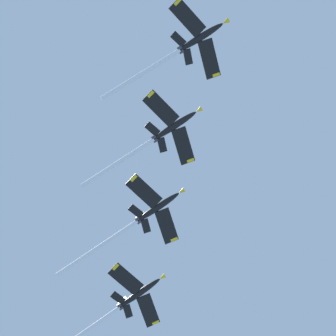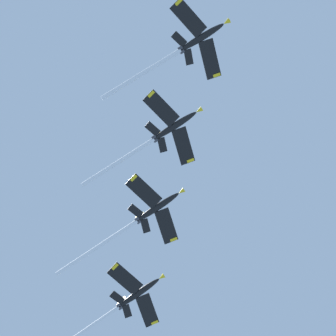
{
  "view_description": "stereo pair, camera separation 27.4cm",
  "coord_description": "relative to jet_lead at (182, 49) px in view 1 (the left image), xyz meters",
  "views": [
    {
      "loc": [
        39.05,
        -15.14,
        1.56
      ],
      "look_at": [
        7.16,
        -45.86,
        118.09
      ],
      "focal_mm": 56.0,
      "sensor_mm": 36.0,
      "label": 1
    },
    {
      "loc": [
        39.24,
        -15.34,
        1.56
      ],
      "look_at": [
        7.16,
        -45.86,
        118.09
      ],
      "focal_mm": 56.0,
      "sensor_mm": 36.0,
      "label": 2
    }
  ],
  "objects": [
    {
      "name": "jet_second",
      "position": [
        -10.44,
        -17.58,
        -3.89
      ],
      "size": [
        19.6,
        31.86,
        9.9
      ],
      "color": "black"
    },
    {
      "name": "jet_fourth",
      "position": [
        -33.6,
        -51.19,
        -13.11
      ],
      "size": [
        19.63,
        33.17,
        11.1
      ],
      "color": "black"
    },
    {
      "name": "jet_third",
      "position": [
        -21.17,
        -33.89,
        -9.08
      ],
      "size": [
        19.63,
        34.52,
        10.58
      ],
      "color": "black"
    },
    {
      "name": "jet_lead",
      "position": [
        0.0,
        0.0,
        0.0
      ],
      "size": [
        19.57,
        32.79,
        10.57
      ],
      "color": "black"
    }
  ]
}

